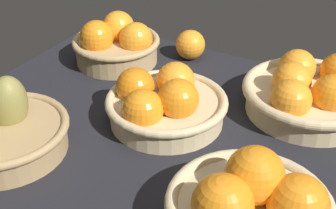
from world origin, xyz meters
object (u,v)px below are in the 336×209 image
(basket_near_right, at_px, (252,208))
(basket_far_right, at_px, (312,92))
(basket_far_left, at_px, (117,44))
(basket_center, at_px, (164,103))
(loose_orange_front_gap, at_px, (190,45))

(basket_near_right, height_order, basket_far_right, basket_near_right)
(basket_far_left, xyz_separation_m, basket_center, (0.22, -0.16, -0.00))
(basket_far_left, relative_size, basket_center, 0.88)
(basket_center, bearing_deg, basket_far_right, 35.95)
(basket_center, relative_size, basket_far_right, 0.89)
(basket_near_right, xyz_separation_m, basket_far_right, (-0.01, 0.35, -0.01))
(basket_far_right, bearing_deg, basket_center, -144.05)
(basket_far_left, distance_m, basket_near_right, 0.57)
(basket_near_right, bearing_deg, loose_orange_front_gap, 125.29)
(basket_center, height_order, loose_orange_front_gap, basket_center)
(basket_far_left, height_order, loose_orange_front_gap, basket_far_left)
(basket_far_left, bearing_deg, basket_near_right, -37.47)
(basket_far_left, bearing_deg, basket_center, -37.18)
(basket_near_right, xyz_separation_m, loose_orange_front_gap, (-0.32, 0.45, -0.01))
(basket_near_right, distance_m, basket_center, 0.30)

